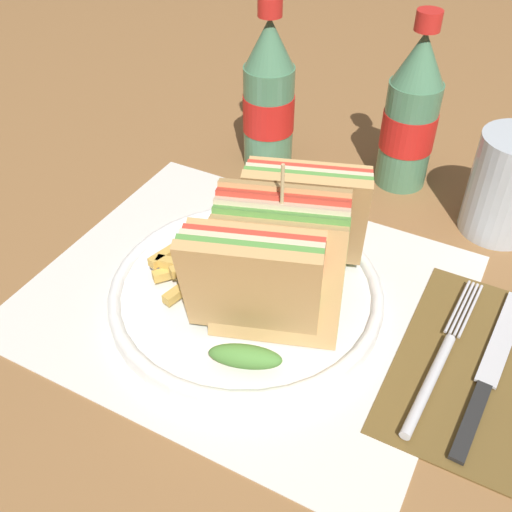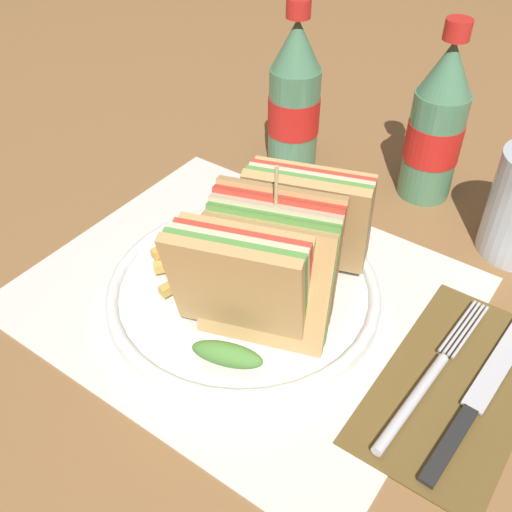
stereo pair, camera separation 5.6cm
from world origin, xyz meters
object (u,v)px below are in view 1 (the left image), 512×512
Objects in this scene: knife at (490,370)px; coke_bottle_far at (411,116)px; coke_bottle_near at (269,99)px; glass_near at (508,186)px; plate_main at (246,292)px; club_sandwich at (280,253)px; fork at (438,363)px.

coke_bottle_far is (-0.16, 0.25, 0.08)m from knife.
coke_bottle_near is 0.28m from glass_near.
coke_bottle_far is (0.07, 0.27, 0.08)m from plate_main.
glass_near is (0.15, 0.22, -0.02)m from club_sandwich.
coke_bottle_far reaches higher than fork.
plate_main is 0.30m from glass_near.
coke_bottle_far is at bearing 125.50° from knife.
coke_bottle_near is 0.16m from coke_bottle_far.
plate_main is 1.28× the size of knife.
plate_main reaches higher than knife.
knife is (0.19, 0.02, -0.07)m from club_sandwich.
fork reaches higher than knife.
coke_bottle_far is at bearing 117.01° from fork.
coke_bottle_near is 1.00× the size of coke_bottle_far.
coke_bottle_near reaches higher than club_sandwich.
coke_bottle_far is (0.16, 0.04, 0.00)m from coke_bottle_near.
glass_near is (0.19, 0.22, 0.05)m from plate_main.
coke_bottle_far is at bearing 75.97° from plate_main.
coke_bottle_near is 1.80× the size of glass_near.
plate_main is 1.27× the size of coke_bottle_near.
coke_bottle_far is 1.80× the size of glass_near.
coke_bottle_near is (-0.28, 0.23, 0.08)m from fork.
fork is at bearing -91.15° from glass_near.
coke_bottle_near is at bearing 179.12° from glass_near.
glass_near is at bearing 92.03° from fork.
glass_near is (-0.04, 0.21, 0.05)m from knife.
club_sandwich is 1.09× the size of knife.
coke_bottle_near reaches higher than plate_main.
glass_near is (0.00, 0.22, 0.05)m from fork.
club_sandwich is 1.94× the size of glass_near.
club_sandwich is 0.27m from coke_bottle_far.
plate_main is 1.18× the size of club_sandwich.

